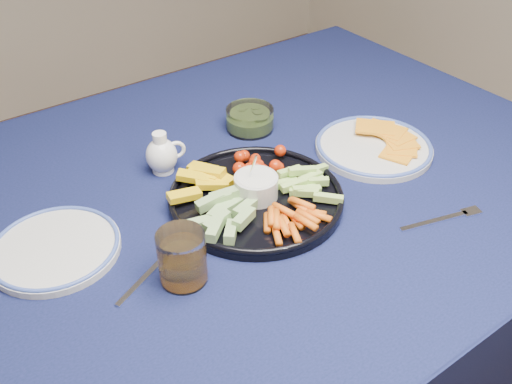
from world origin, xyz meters
TOP-DOWN VIEW (x-y plane):
  - dining_table at (0.00, 0.00)m, footprint 1.67×1.07m
  - crudite_platter at (0.07, -0.07)m, footprint 0.33×0.33m
  - creamer_pitcher at (-0.02, 0.13)m, footprint 0.08×0.06m
  - pickle_bowl at (0.22, 0.16)m, footprint 0.11×0.11m
  - cheese_plate at (0.39, -0.07)m, footprint 0.25×0.25m
  - juice_tumbler at (-0.14, -0.17)m, footprint 0.08×0.08m
  - fork_left at (-0.17, -0.12)m, footprint 0.15×0.08m
  - fork_right at (0.33, -0.32)m, footprint 0.17×0.06m
  - side_plate_extra at (-0.29, 0.02)m, footprint 0.22×0.22m

SIDE VIEW (x-z plane):
  - dining_table at x=0.00m, z-range 0.29..1.03m
  - fork_left at x=-0.17m, z-range 0.75..0.75m
  - fork_right at x=0.33m, z-range 0.75..0.75m
  - side_plate_extra at x=-0.29m, z-range 0.75..0.76m
  - cheese_plate at x=0.39m, z-range 0.74..0.77m
  - crudite_platter at x=0.07m, z-range 0.71..0.82m
  - pickle_bowl at x=0.22m, z-range 0.74..0.79m
  - creamer_pitcher at x=-0.02m, z-range 0.74..0.83m
  - juice_tumbler at x=-0.14m, z-range 0.74..0.83m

